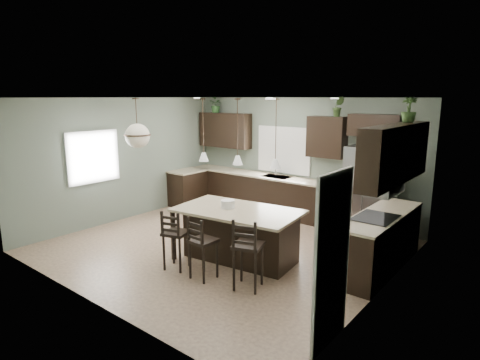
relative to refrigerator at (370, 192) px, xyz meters
name	(u,v)px	position (x,y,z in m)	size (l,w,h in m)	color
ground	(223,246)	(-1.91, -2.37, -0.93)	(6.00, 6.00, 0.00)	#9E8466
pantry_door	(332,260)	(1.06, -3.92, 0.09)	(0.04, 0.82, 2.04)	white
window_back	(284,150)	(-2.31, 0.36, 0.62)	(1.35, 0.02, 1.00)	white
window_left	(93,157)	(-4.90, -3.17, 0.62)	(0.02, 1.10, 1.00)	white
left_return_cabs	(188,188)	(-4.61, -0.67, -0.48)	(0.60, 0.90, 0.90)	black
left_return_countertop	(188,171)	(-4.59, -0.67, -0.01)	(0.66, 0.96, 0.04)	#B8AA8B
back_lower_cabs	(261,193)	(-2.76, 0.08, -0.48)	(4.20, 0.60, 0.90)	black
back_countertop	(261,175)	(-2.76, 0.06, -0.01)	(4.20, 0.66, 0.04)	#B8AA8B
sink_inset	(276,177)	(-2.31, 0.06, 0.01)	(0.70, 0.45, 0.01)	gray
faucet	(276,171)	(-2.31, 0.03, 0.16)	(0.02, 0.02, 0.28)	silver
back_upper_left	(225,130)	(-4.06, 0.21, 1.02)	(1.55, 0.34, 0.90)	black
back_upper_right	(327,137)	(-1.11, 0.21, 1.02)	(0.85, 0.34, 0.90)	black
fridge_header	(375,125)	(-0.06, 0.21, 1.32)	(1.05, 0.34, 0.45)	black
right_lower_cabs	(381,243)	(0.79, -1.50, -0.48)	(0.60, 2.35, 0.90)	black
right_countertop	(381,215)	(0.77, -1.50, -0.01)	(0.66, 2.35, 0.04)	#B8AA8B
cooktop	(375,218)	(0.77, -1.77, 0.02)	(0.58, 0.75, 0.02)	black
wall_oven_front	(356,243)	(0.48, -1.77, -0.48)	(0.01, 0.72, 0.60)	gray
right_upper_cabs	(396,153)	(0.92, -1.50, 1.02)	(0.34, 2.35, 0.90)	black
microwave	(385,181)	(0.87, -1.77, 0.62)	(0.40, 0.75, 0.40)	gray
refrigerator	(370,192)	(0.00, 0.00, 0.00)	(0.90, 0.74, 1.85)	gray
kitchen_island	(238,235)	(-1.27, -2.72, -0.46)	(2.13, 1.21, 0.92)	black
serving_dish	(228,204)	(-1.46, -2.74, 0.07)	(0.24, 0.24, 0.14)	silver
bar_stool_left	(176,239)	(-1.85, -3.61, -0.41)	(0.38, 0.38, 1.02)	black
bar_stool_center	(203,248)	(-1.24, -3.60, -0.41)	(0.38, 0.38, 1.02)	black
bar_stool_right	(248,253)	(-0.50, -3.42, -0.37)	(0.41, 0.41, 1.11)	black
pendant_left	(203,130)	(-1.96, -2.81, 1.32)	(0.17, 0.17, 1.10)	silver
pendant_center	(238,132)	(-1.27, -2.72, 1.32)	(0.17, 0.17, 1.10)	silver
pendant_right	(276,134)	(-0.57, -2.63, 1.32)	(0.17, 0.17, 1.10)	silver
chandelier	(137,123)	(-3.71, -2.87, 1.38)	(0.53, 0.53, 1.00)	beige
plant_back_left	(216,105)	(-4.33, 0.18, 1.68)	(0.37, 0.32, 0.42)	#254C21
plant_back_right	(338,107)	(-0.86, 0.18, 1.69)	(0.23, 0.19, 0.42)	#345023
plant_right_wall	(409,109)	(0.89, -0.90, 1.69)	(0.24, 0.24, 0.42)	#304D21
room_shell	(222,159)	(-1.91, -2.37, 0.77)	(6.00, 6.00, 6.00)	slate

